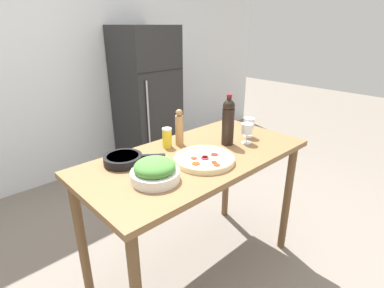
# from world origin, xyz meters

# --- Properties ---
(ground_plane) EXTENTS (14.00, 14.00, 0.00)m
(ground_plane) POSITION_xyz_m (0.00, 0.00, 0.00)
(ground_plane) COLOR slate
(wall_back) EXTENTS (6.40, 0.06, 2.60)m
(wall_back) POSITION_xyz_m (0.00, 2.06, 1.30)
(wall_back) COLOR silver
(wall_back) RESTS_ON ground_plane
(refrigerator) EXTENTS (0.61, 0.65, 1.65)m
(refrigerator) POSITION_xyz_m (0.83, 1.70, 0.82)
(refrigerator) COLOR black
(refrigerator) RESTS_ON ground_plane
(prep_counter) EXTENTS (1.45, 0.72, 0.91)m
(prep_counter) POSITION_xyz_m (0.00, 0.00, 0.79)
(prep_counter) COLOR brown
(prep_counter) RESTS_ON ground_plane
(wine_bottle) EXTENTS (0.08, 0.08, 0.34)m
(wine_bottle) POSITION_xyz_m (0.27, -0.02, 1.07)
(wine_bottle) COLOR black
(wine_bottle) RESTS_ON prep_counter
(wine_glass_near) EXTENTS (0.08, 0.08, 0.14)m
(wine_glass_near) POSITION_xyz_m (0.38, -0.09, 1.01)
(wine_glass_near) COLOR silver
(wine_glass_near) RESTS_ON prep_counter
(wine_glass_far) EXTENTS (0.08, 0.08, 0.14)m
(wine_glass_far) POSITION_xyz_m (0.49, -0.03, 1.01)
(wine_glass_far) COLOR silver
(wine_glass_far) RESTS_ON prep_counter
(pepper_mill) EXTENTS (0.05, 0.05, 0.24)m
(pepper_mill) POSITION_xyz_m (0.03, 0.19, 1.03)
(pepper_mill) COLOR #AD7F51
(pepper_mill) RESTS_ON prep_counter
(salad_bowl) EXTENTS (0.25, 0.25, 0.12)m
(salad_bowl) POSITION_xyz_m (-0.38, -0.09, 0.96)
(salad_bowl) COLOR white
(salad_bowl) RESTS_ON prep_counter
(homemade_pizza) EXTENTS (0.35, 0.35, 0.04)m
(homemade_pizza) POSITION_xyz_m (-0.04, -0.11, 0.93)
(homemade_pizza) COLOR beige
(homemade_pizza) RESTS_ON prep_counter
(salt_canister) EXTENTS (0.06, 0.06, 0.13)m
(salt_canister) POSITION_xyz_m (-0.05, 0.22, 0.98)
(salt_canister) COLOR yellow
(salt_canister) RESTS_ON prep_counter
(cast_iron_skillet) EXTENTS (0.31, 0.27, 0.05)m
(cast_iron_skillet) POSITION_xyz_m (-0.39, 0.20, 0.94)
(cast_iron_skillet) COLOR black
(cast_iron_skillet) RESTS_ON prep_counter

